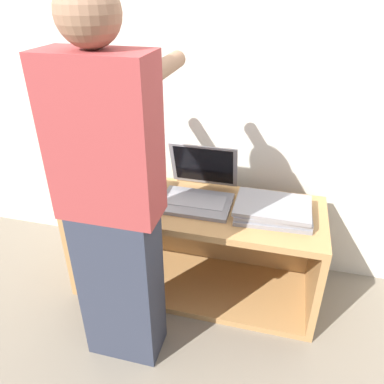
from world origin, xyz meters
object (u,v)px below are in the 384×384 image
(laptop_open, at_px, (198,190))
(person, at_px, (113,206))
(laptop_stack_left, at_px, (124,188))
(laptop_stack_right, at_px, (273,210))

(laptop_open, distance_m, person, 0.62)
(laptop_stack_left, relative_size, laptop_stack_right, 1.03)
(laptop_open, distance_m, laptop_stack_right, 0.41)
(laptop_stack_right, bearing_deg, laptop_stack_left, -180.00)
(laptop_open, height_order, person, person)
(laptop_stack_left, xyz_separation_m, person, (0.18, -0.48, 0.20))
(laptop_stack_right, distance_m, person, 0.82)
(laptop_open, xyz_separation_m, laptop_stack_left, (-0.40, -0.06, -0.01))
(laptop_stack_left, distance_m, laptop_stack_right, 0.81)
(laptop_stack_left, relative_size, person, 0.24)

